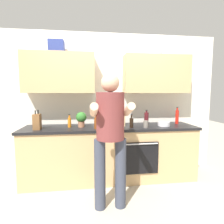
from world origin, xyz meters
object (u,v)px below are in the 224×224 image
Objects in this scene: bottle_hotsauce at (177,117)px; cup_stoneware at (146,124)px; person_standing at (110,131)px; bottle_vinegar at (96,123)px; bottle_juice at (69,122)px; potted_herb at (81,118)px; knife_block at (37,122)px; mixing_bowl at (164,124)px; bottle_soy at (131,122)px; bottle_syrup at (100,119)px; grocery_bag_bread at (119,119)px; bottle_wine at (146,118)px.

bottle_hotsauce is 0.72m from cup_stoneware.
person_standing reaches higher than bottle_vinegar.
bottle_juice is 0.70× the size of bottle_hotsauce.
knife_block is at bearing -170.58° from potted_herb.
cup_stoneware is at bearing -163.28° from mixing_bowl.
person_standing is at bearing -123.45° from bottle_soy.
potted_herb is (-1.69, -0.10, 0.01)m from bottle_hotsauce.
cup_stoneware is at bearing -9.46° from potted_herb.
cup_stoneware is (-0.67, -0.27, -0.07)m from bottle_hotsauce.
bottle_vinegar is at bearing -174.42° from mixing_bowl.
bottle_syrup reaches higher than bottle_soy.
cup_stoneware is (0.65, 0.61, -0.04)m from person_standing.
grocery_bag_bread is (0.33, 0.01, -0.02)m from bottle_syrup.
person_standing reaches higher than bottle_syrup.
cup_stoneware is at bearing -157.61° from bottle_hotsauce.
bottle_vinegar is at bearing -24.16° from bottle_juice.
knife_block is (-1.77, -0.17, 0.01)m from bottle_wine.
bottle_juice is 1.05× the size of mixing_bowl.
person_standing is 0.62m from bottle_vinegar.
bottle_soy is (0.42, 0.63, -0.01)m from person_standing.
bottle_hotsauce is 2.75× the size of cup_stoneware.
bottle_syrup is 1.05× the size of knife_block.
potted_herb reaches higher than bottle_soy.
bottle_hotsauce reaches higher than potted_herb.
person_standing is 0.75m from bottle_soy.
bottle_syrup is 1.35× the size of bottle_vinegar.
cup_stoneware is at bearing -18.37° from bottle_syrup.
person_standing reaches higher than cup_stoneware.
cup_stoneware is 0.36m from mixing_bowl.
bottle_wine is at bearing 34.31° from bottle_soy.
bottle_juice is 1.30m from bottle_wine.
bottle_syrup is at bearing -178.41° from bottle_hotsauce.
bottle_wine is at bearing 2.50° from bottle_juice.
person_standing is 5.71× the size of knife_block.
potted_herb is (0.19, -0.01, 0.06)m from bottle_juice.
cup_stoneware is at bearing -2.13° from knife_block.
knife_block is 0.66m from potted_herb.
bottle_wine is 1.29× the size of mixing_bowl.
bottle_vinegar is (-0.15, 0.60, -0.01)m from person_standing.
bottle_soy is at bearing -55.22° from grocery_bag_bread.
bottle_juice reaches higher than mixing_bowl.
bottle_vinegar is 0.89m from knife_block.
knife_block reaches higher than grocery_bag_bread.
person_standing is 0.85m from bottle_syrup.
bottle_syrup reaches higher than knife_block.
mixing_bowl is 0.75m from grocery_bag_bread.
cup_stoneware is 1.68m from knife_block.
potted_herb is at bearing -168.22° from bottle_syrup.
grocery_bag_bread is at bearing -178.38° from bottle_hotsauce.
potted_herb is at bearing -2.85° from bottle_juice.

